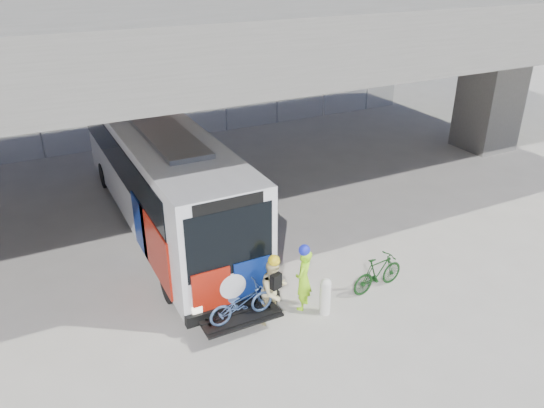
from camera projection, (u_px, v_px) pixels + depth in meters
ground at (257, 253)px, 16.72m from camera, size 160.00×160.00×0.00m
bus at (159, 168)px, 17.59m from camera, size 2.67×12.90×3.69m
overpass at (201, 22)px, 17.08m from camera, size 40.00×16.00×7.95m
chainlink_fence at (150, 114)px, 25.72m from camera, size 30.00×0.06×30.00m
bollard at (326, 295)px, 13.74m from camera, size 0.28×0.28×1.07m
cyclist_hivis at (304, 278)px, 13.82m from camera, size 0.75×0.73×1.91m
cyclist_tan at (274, 290)px, 13.35m from camera, size 1.01×0.89×1.92m
bike_parked at (378, 273)px, 14.75m from camera, size 1.80×0.69×1.06m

